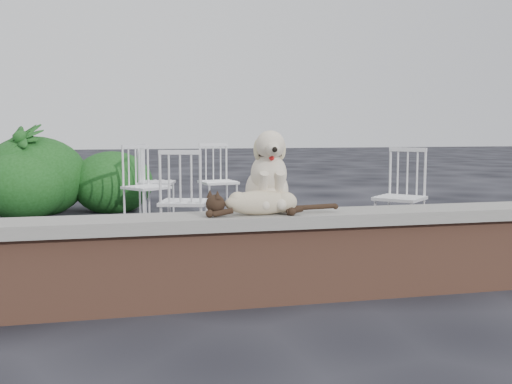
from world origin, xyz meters
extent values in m
plane|color=black|center=(0.00, 0.00, 0.00)|extent=(60.00, 60.00, 0.00)
cube|color=brown|center=(0.00, 0.00, 0.25)|extent=(6.00, 0.30, 0.50)
cube|color=slate|center=(0.00, 0.00, 0.54)|extent=(6.20, 0.40, 0.08)
imported|color=#154212|center=(-2.15, 4.49, 0.59)|extent=(0.94, 0.94, 1.19)
ellipsoid|color=#154212|center=(-2.12, 4.42, 0.40)|extent=(1.14, 1.05, 0.90)
ellipsoid|color=#154212|center=(-2.02, 4.68, 0.49)|extent=(1.37, 1.26, 1.08)
ellipsoid|color=#154212|center=(-1.02, 4.68, 0.39)|extent=(1.09, 1.00, 0.87)
camera|label=1|loc=(-1.02, -3.75, 1.13)|focal=42.37mm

